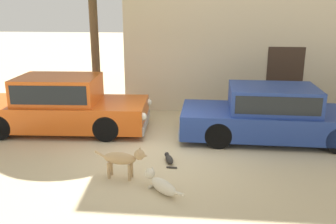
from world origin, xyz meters
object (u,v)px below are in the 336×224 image
at_px(parked_sedan_nearest, 61,104).
at_px(stray_dog_spotted, 124,158).
at_px(parked_sedan_second, 273,113).
at_px(stray_cat, 169,159).
at_px(stray_dog_tan, 160,184).

height_order(parked_sedan_nearest, stray_dog_spotted, parked_sedan_nearest).
height_order(parked_sedan_second, stray_cat, parked_sedan_second).
relative_size(stray_dog_spotted, stray_dog_tan, 1.29).
xyz_separation_m(stray_dog_spotted, stray_cat, (0.80, 0.83, -0.34)).
distance_m(parked_sedan_nearest, stray_dog_spotted, 3.57).
relative_size(parked_sedan_nearest, stray_cat, 8.36).
bearing_deg(stray_dog_tan, stray_dog_spotted, 12.40).
bearing_deg(parked_sedan_second, stray_dog_tan, -128.74).
bearing_deg(stray_dog_tan, parked_sedan_second, -85.50).
xyz_separation_m(stray_dog_tan, stray_cat, (0.03, 1.31, -0.08)).
bearing_deg(parked_sedan_nearest, stray_dog_tan, -48.96).
bearing_deg(stray_dog_spotted, parked_sedan_nearest, 136.55).
distance_m(parked_sedan_nearest, stray_cat, 3.69).
distance_m(parked_sedan_second, stray_dog_tan, 3.95).
distance_m(stray_dog_tan, stray_cat, 1.31).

